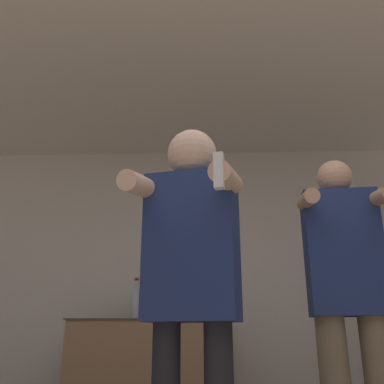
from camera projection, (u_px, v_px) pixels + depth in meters
wall_back at (222, 281)px, 3.92m from camera, size 7.00×0.06×2.55m
ceiling_slab at (225, 61)px, 2.92m from camera, size 7.00×3.48×0.05m
counter at (150, 381)px, 3.36m from camera, size 1.27×0.64×0.92m
bottle_dark_rum at (189, 308)px, 3.50m from camera, size 0.07×0.07×0.23m
bottle_amber_bourbon at (203, 302)px, 3.51m from camera, size 0.09×0.09×0.36m
bottle_clear_vodka at (136, 303)px, 3.52m from camera, size 0.08×0.08×0.34m
person_woman_foreground at (192, 272)px, 1.80m from camera, size 0.52×0.50×1.70m
person_man_side at (349, 301)px, 2.21m from camera, size 0.48×0.47×1.74m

